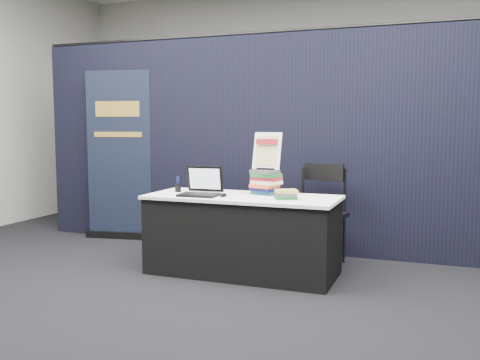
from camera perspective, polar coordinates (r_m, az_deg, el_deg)
name	(u,v)px	position (r m, az deg, el deg)	size (l,w,h in m)	color
floor	(220,290)	(4.68, -2.20, -11.67)	(8.00, 8.00, 0.00)	black
wall_back	(323,102)	(8.29, 8.81, 8.21)	(8.00, 0.02, 3.50)	#A1A098
drape_partition	(276,144)	(5.97, 3.83, 3.87)	(6.00, 0.08, 2.40)	black
display_table	(242,235)	(5.08, 0.24, -5.86)	(1.80, 0.75, 0.75)	black
laptop	(201,189)	(5.04, -4.16, -0.93)	(0.37, 0.31, 0.27)	black
mouse	(223,195)	(4.94, -1.80, -1.62)	(0.06, 0.10, 0.03)	black
brochure_left	(178,194)	(5.16, -6.62, -1.48)	(0.27, 0.19, 0.00)	silver
brochure_mid	(193,195)	(5.07, -5.09, -1.59)	(0.27, 0.19, 0.00)	white
brochure_right	(190,194)	(5.17, -5.38, -1.45)	(0.25, 0.18, 0.00)	white
pen_cup	(178,188)	(5.30, -6.63, -0.88)	(0.06, 0.06, 0.08)	black
book_stack_tall	(266,182)	(5.10, 2.78, -0.23)	(0.29, 0.25, 0.23)	#164356
book_stack_short	(286,194)	(4.80, 4.90, -1.52)	(0.25, 0.22, 0.09)	#1B652F
info_sign	(267,151)	(5.11, 2.91, 3.06)	(0.27, 0.14, 0.37)	black
pullup_banner	(119,165)	(6.75, -12.76, 1.58)	(0.88, 0.25, 2.07)	black
stacking_chair	(320,210)	(5.42, 8.49, -3.16)	(0.56, 0.57, 1.01)	black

